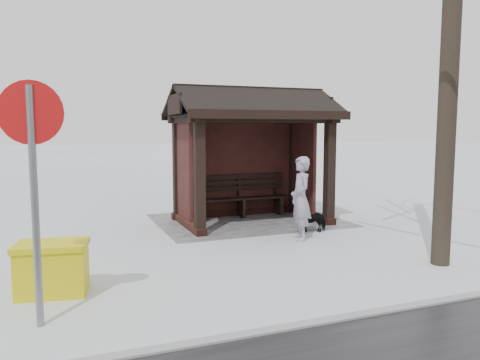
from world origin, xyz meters
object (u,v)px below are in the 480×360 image
at_px(pedestrian, 301,198).
at_px(grit_bin, 52,268).
at_px(dog, 311,219).
at_px(road_sign, 32,154).
at_px(bus_shelter, 249,128).

height_order(pedestrian, grit_bin, pedestrian).
relative_size(pedestrian, grit_bin, 1.64).
distance_m(pedestrian, dog, 0.92).
xyz_separation_m(dog, road_sign, (5.12, 3.02, 1.61)).
distance_m(bus_shelter, pedestrian, 2.49).
relative_size(bus_shelter, road_sign, 1.36).
bearing_deg(road_sign, pedestrian, -137.42).
height_order(dog, road_sign, road_sign).
bearing_deg(grit_bin, road_sign, 93.26).
xyz_separation_m(bus_shelter, dog, (-0.76, 1.56, -1.90)).
distance_m(dog, road_sign, 6.16).
relative_size(bus_shelter, pedestrian, 2.22).
bearing_deg(grit_bin, bus_shelter, -129.41).
bearing_deg(bus_shelter, dog, 115.88).
relative_size(grit_bin, road_sign, 0.37).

